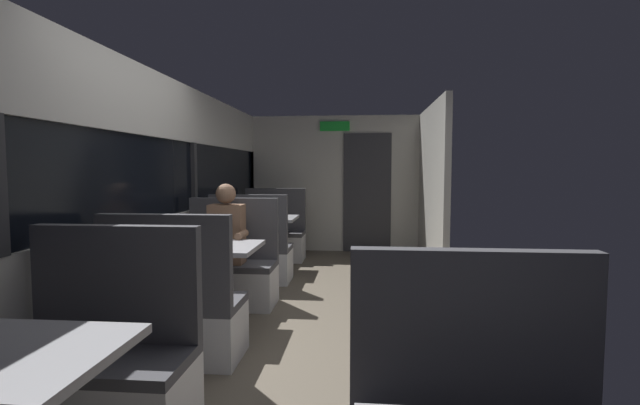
# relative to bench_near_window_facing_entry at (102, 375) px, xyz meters

# --- Properties ---
(ground_plane) EXTENTS (3.30, 9.20, 0.02)m
(ground_plane) POSITION_rel_bench_near_window_facing_entry_xyz_m (0.89, 1.39, -0.34)
(ground_plane) COLOR #665B4C
(carriage_window_panel_left) EXTENTS (0.09, 8.48, 2.30)m
(carriage_window_panel_left) POSITION_rel_bench_near_window_facing_entry_xyz_m (-0.56, 1.39, 0.78)
(carriage_window_panel_left) COLOR beige
(carriage_window_panel_left) RESTS_ON ground_plane
(carriage_end_bulkhead) EXTENTS (2.90, 0.11, 2.30)m
(carriage_end_bulkhead) POSITION_rel_bench_near_window_facing_entry_xyz_m (0.95, 5.59, 0.81)
(carriage_end_bulkhead) COLOR beige
(carriage_end_bulkhead) RESTS_ON ground_plane
(carriage_aisle_panel_right) EXTENTS (0.08, 2.40, 2.30)m
(carriage_aisle_panel_right) POSITION_rel_bench_near_window_facing_entry_xyz_m (2.34, 4.39, 0.82)
(carriage_aisle_panel_right) COLOR beige
(carriage_aisle_panel_right) RESTS_ON ground_plane
(bench_near_window_facing_entry) EXTENTS (0.95, 0.50, 1.10)m
(bench_near_window_facing_entry) POSITION_rel_bench_near_window_facing_entry_xyz_m (0.00, 0.00, 0.00)
(bench_near_window_facing_entry) COLOR silver
(bench_near_window_facing_entry) RESTS_ON ground_plane
(dining_table_mid_window) EXTENTS (0.90, 0.70, 0.74)m
(dining_table_mid_window) POSITION_rel_bench_near_window_facing_entry_xyz_m (0.00, 1.65, 0.31)
(dining_table_mid_window) COLOR #9E9EA3
(dining_table_mid_window) RESTS_ON ground_plane
(bench_mid_window_facing_end) EXTENTS (0.95, 0.50, 1.10)m
(bench_mid_window_facing_end) POSITION_rel_bench_near_window_facing_entry_xyz_m (0.00, 0.96, 0.00)
(bench_mid_window_facing_end) COLOR silver
(bench_mid_window_facing_end) RESTS_ON ground_plane
(bench_mid_window_facing_entry) EXTENTS (0.95, 0.50, 1.10)m
(bench_mid_window_facing_entry) POSITION_rel_bench_near_window_facing_entry_xyz_m (0.00, 2.35, 0.00)
(bench_mid_window_facing_entry) COLOR silver
(bench_mid_window_facing_entry) RESTS_ON ground_plane
(dining_table_far_window) EXTENTS (0.90, 0.70, 0.74)m
(dining_table_far_window) POSITION_rel_bench_near_window_facing_entry_xyz_m (0.00, 4.01, 0.31)
(dining_table_far_window) COLOR #9E9EA3
(dining_table_far_window) RESTS_ON ground_plane
(bench_far_window_facing_end) EXTENTS (0.95, 0.50, 1.10)m
(bench_far_window_facing_end) POSITION_rel_bench_near_window_facing_entry_xyz_m (0.00, 3.31, 0.00)
(bench_far_window_facing_end) COLOR silver
(bench_far_window_facing_end) RESTS_ON ground_plane
(bench_far_window_facing_entry) EXTENTS (0.95, 0.50, 1.10)m
(bench_far_window_facing_entry) POSITION_rel_bench_near_window_facing_entry_xyz_m (0.00, 4.71, 0.00)
(bench_far_window_facing_entry) COLOR silver
(bench_far_window_facing_entry) RESTS_ON ground_plane
(seated_passenger) EXTENTS (0.47, 0.55, 1.26)m
(seated_passenger) POSITION_rel_bench_near_window_facing_entry_xyz_m (0.00, 2.28, 0.21)
(seated_passenger) COLOR #26262D
(seated_passenger) RESTS_ON ground_plane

